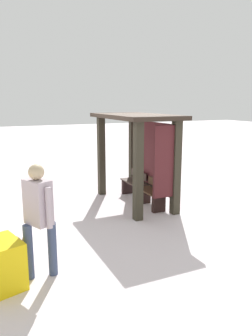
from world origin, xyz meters
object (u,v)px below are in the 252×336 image
Objects in this scene: bench_center_inside at (152,195)px; person_walking at (38,212)px; bus_shelter at (141,143)px; bench_left_inside at (134,186)px; grit_bin at (0,265)px.

bench_center_inside is 4.05m from person_walking.
bus_shelter is 2.96× the size of bench_left_inside.
person_walking is 0.94m from grit_bin.
bench_center_inside is 4.52m from grit_bin.
bus_shelter reaches higher than grit_bin.
bench_center_inside is 0.53× the size of person_walking.
person_walking reaches higher than grit_bin.
bus_shelter is 4.23m from person_walking.
person_walking is 2.51× the size of grit_bin.
bench_left_inside is 1.07m from bench_center_inside.
bench_left_inside is 1.34× the size of grit_bin.
bus_shelter is at bearing 130.58° from person_walking.
bench_center_inside is 1.34× the size of grit_bin.
bus_shelter is 3.95× the size of grit_bin.
bus_shelter is 1.47m from bench_left_inside.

